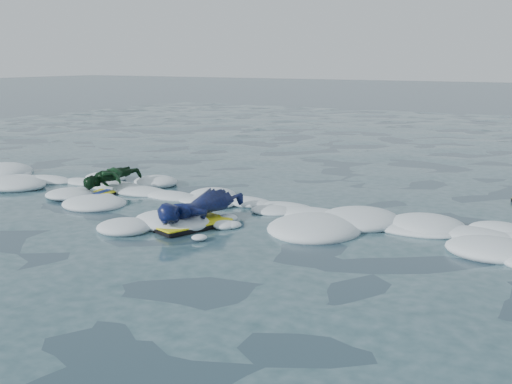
{
  "coord_description": "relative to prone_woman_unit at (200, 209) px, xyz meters",
  "views": [
    {
      "loc": [
        6.32,
        -6.97,
        2.34
      ],
      "look_at": [
        1.25,
        1.6,
        0.26
      ],
      "focal_mm": 45.0,
      "sensor_mm": 36.0,
      "label": 1
    }
  ],
  "objects": [
    {
      "name": "prone_woman_unit",
      "position": [
        0.0,
        0.0,
        0.0
      ],
      "size": [
        0.94,
        1.73,
        0.44
      ],
      "rotation": [
        0.0,
        0.0,
        1.25
      ],
      "color": "black",
      "rests_on": "ground"
    },
    {
      "name": "foam_band",
      "position": [
        -1.07,
        0.72,
        -0.23
      ],
      "size": [
        12.0,
        3.1,
        0.3
      ],
      "primitive_type": null,
      "color": "white",
      "rests_on": "ground"
    },
    {
      "name": "prone_child_unit",
      "position": [
        -2.62,
        1.01,
        -0.0
      ],
      "size": [
        0.69,
        1.2,
        0.44
      ],
      "rotation": [
        0.0,
        0.0,
        1.72
      ],
      "color": "black",
      "rests_on": "ground"
    },
    {
      "name": "ground",
      "position": [
        -1.07,
        -0.32,
        -0.23
      ],
      "size": [
        120.0,
        120.0,
        0.0
      ],
      "primitive_type": "plane",
      "color": "#1A2E40",
      "rests_on": "ground"
    }
  ]
}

